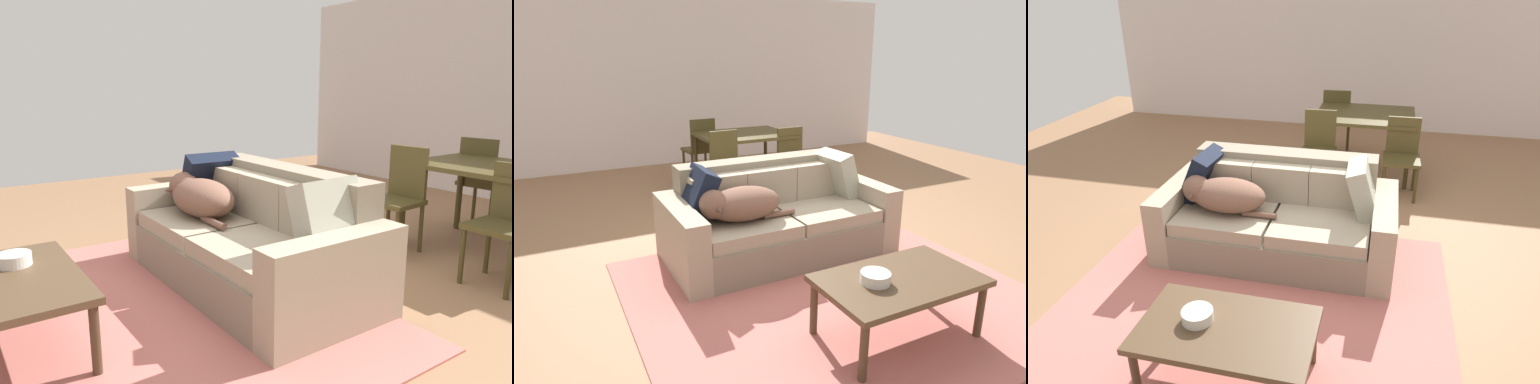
% 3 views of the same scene
% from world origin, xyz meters
% --- Properties ---
extents(ground_plane, '(10.00, 10.00, 0.00)m').
position_xyz_m(ground_plane, '(0.00, 0.00, 0.00)').
color(ground_plane, '#916848').
extents(back_partition, '(8.00, 0.12, 2.70)m').
position_xyz_m(back_partition, '(0.00, 4.00, 1.35)').
color(back_partition, silver).
rests_on(back_partition, ground).
extents(area_rug, '(2.93, 2.65, 0.01)m').
position_xyz_m(area_rug, '(-0.24, -0.93, 0.01)').
color(area_rug, '#C06A61').
rests_on(area_rug, ground).
extents(couch, '(2.02, 1.00, 0.83)m').
position_xyz_m(couch, '(-0.24, -0.02, 0.31)').
color(couch, gray).
rests_on(couch, ground).
extents(dog_on_left_cushion, '(0.83, 0.40, 0.30)m').
position_xyz_m(dog_on_left_cushion, '(-0.67, -0.20, 0.59)').
color(dog_on_left_cushion, brown).
rests_on(dog_on_left_cushion, couch).
extents(throw_pillow_by_left_arm, '(0.34, 0.46, 0.47)m').
position_xyz_m(throw_pillow_by_left_arm, '(-0.96, 0.04, 0.64)').
color(throw_pillow_by_left_arm, black).
rests_on(throw_pillow_by_left_arm, couch).
extents(throw_pillow_by_right_arm, '(0.31, 0.46, 0.47)m').
position_xyz_m(throw_pillow_by_right_arm, '(0.48, 0.05, 0.64)').
color(throw_pillow_by_right_arm, '#A8A792').
rests_on(throw_pillow_by_right_arm, couch).
extents(coffee_table, '(1.03, 0.61, 0.42)m').
position_xyz_m(coffee_table, '(-0.16, -1.56, 0.38)').
color(coffee_table, brown).
rests_on(coffee_table, ground).
extents(bowl_on_coffee_table, '(0.19, 0.19, 0.07)m').
position_xyz_m(bowl_on_coffee_table, '(-0.35, -1.55, 0.46)').
color(bowl_on_coffee_table, silver).
rests_on(bowl_on_coffee_table, coffee_table).
extents(dining_table, '(1.18, 0.95, 0.76)m').
position_xyz_m(dining_table, '(0.35, 2.01, 0.69)').
color(dining_table, '#433A1B').
rests_on(dining_table, ground).
extents(dining_chair_near_left, '(0.43, 0.43, 0.90)m').
position_xyz_m(dining_chair_near_left, '(-0.12, 1.43, 0.50)').
color(dining_chair_near_left, '#433A1B').
rests_on(dining_chair_near_left, ground).
extents(dining_chair_near_right, '(0.41, 0.41, 0.87)m').
position_xyz_m(dining_chair_near_right, '(0.81, 1.46, 0.49)').
color(dining_chair_near_right, '#433A1B').
rests_on(dining_chair_near_right, ground).
extents(dining_chair_far_left, '(0.43, 0.43, 0.92)m').
position_xyz_m(dining_chair_far_left, '(-0.07, 2.59, 0.51)').
color(dining_chair_far_left, '#433A1B').
rests_on(dining_chair_far_left, ground).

